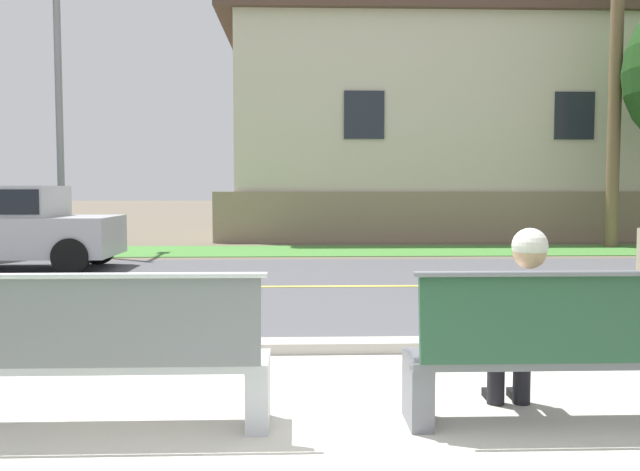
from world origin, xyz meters
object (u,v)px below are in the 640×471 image
at_px(streetlamp, 61,71).
at_px(seated_person_white, 523,316).
at_px(bench_left, 104,359).
at_px(bench_right, 569,355).

bearing_deg(streetlamp, seated_person_white, -59.89).
relative_size(bench_left, bench_right, 1.00).
distance_m(bench_left, streetlamp, 13.15).
xyz_separation_m(bench_left, seated_person_white, (2.64, 0.17, 0.21)).
distance_m(seated_person_white, streetlamp, 14.01).
height_order(bench_right, seated_person_white, seated_person_white).
distance_m(bench_right, streetlamp, 14.32).
bearing_deg(seated_person_white, streetlamp, 120.11).
xyz_separation_m(bench_right, streetlamp, (-7.04, 11.91, 3.71)).
xyz_separation_m(bench_left, streetlamp, (-4.17, 11.91, 3.71)).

